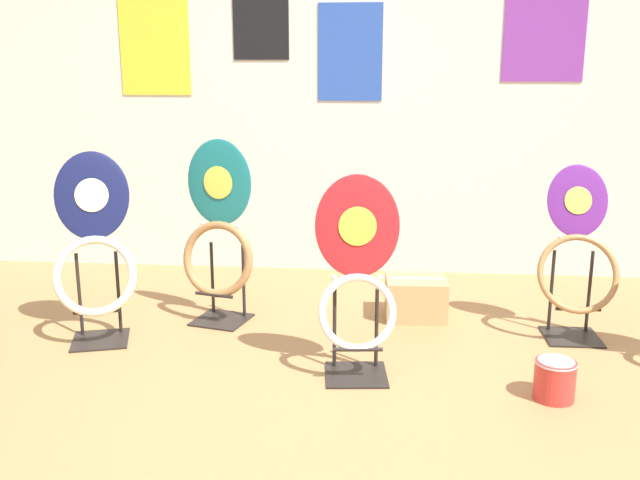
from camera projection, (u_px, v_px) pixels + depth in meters
name	position (u px, v px, depth m)	size (l,w,h in m)	color
ground_plane	(325.00, 464.00, 2.55)	(14.00, 14.00, 0.00)	#A37547
wall_back	(358.00, 78.00, 4.66)	(8.00, 0.07, 2.60)	silver
toilet_seat_display_teal_sax	(219.00, 240.00, 3.86)	(0.44, 0.34, 1.01)	black
toilet_seat_display_crimson_swirl	(357.00, 283.00, 3.18)	(0.38, 0.31, 0.93)	black
toilet_seat_display_purple_note	(577.00, 261.00, 3.65)	(0.42, 0.31, 0.89)	black
toilet_seat_display_navy_moon	(95.00, 257.00, 3.60)	(0.47, 0.41, 0.97)	black
paint_can	(555.00, 379.00, 3.03)	(0.18, 0.18, 0.18)	red
storage_box	(416.00, 298.00, 4.01)	(0.35, 0.30, 0.23)	tan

